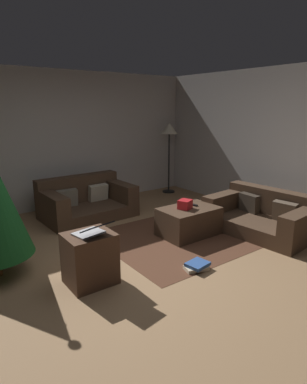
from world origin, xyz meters
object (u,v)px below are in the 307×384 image
object	(u,v)px
couch_right	(263,216)
corner_lamp	(169,134)
laptop	(92,231)
side_table	(90,259)
couch_left	(85,201)
gift_box	(185,204)
ottoman	(189,221)
book_stack	(197,266)
tv_remote	(193,205)

from	to	relation	value
couch_right	corner_lamp	world-z (taller)	corner_lamp
couch_right	laptop	xyz separation A→B (m)	(-2.90, 0.10, 0.39)
side_table	corner_lamp	distance (m)	4.33
corner_lamp	side_table	bearing A→B (deg)	-140.95
couch_left	gift_box	distance (m)	1.96
couch_left	laptop	bearing A→B (deg)	65.11
couch_right	gift_box	bearing A→B (deg)	58.02
ottoman	corner_lamp	xyz separation A→B (m)	(1.41, 2.23, 1.13)
laptop	book_stack	bearing A→B (deg)	-20.34
tv_remote	couch_right	bearing A→B (deg)	-44.56
book_stack	corner_lamp	xyz separation A→B (m)	(2.09, 3.14, 1.30)
couch_left	corner_lamp	world-z (taller)	corner_lamp
ottoman	side_table	bearing A→B (deg)	-167.37
corner_lamp	gift_box	bearing A→B (deg)	-123.70
couch_left	couch_right	size ratio (longest dim) A/B	0.97
couch_right	corner_lamp	size ratio (longest dim) A/B	1.04
couch_left	tv_remote	size ratio (longest dim) A/B	9.89
laptop	book_stack	size ratio (longest dim) A/B	1.32
side_table	couch_right	bearing A→B (deg)	-3.17
couch_right	gift_box	world-z (taller)	couch_right
ottoman	gift_box	size ratio (longest dim) A/B	4.67
side_table	tv_remote	bearing A→B (deg)	13.61
gift_box	side_table	world-z (taller)	side_table
gift_box	laptop	bearing A→B (deg)	-164.59
book_stack	corner_lamp	size ratio (longest dim) A/B	0.21
couch_right	couch_left	bearing A→B (deg)	35.16
laptop	corner_lamp	xyz separation A→B (m)	(3.25, 2.71, 0.71)
gift_box	book_stack	bearing A→B (deg)	-123.62
tv_remote	book_stack	bearing A→B (deg)	-139.63
ottoman	laptop	xyz separation A→B (m)	(-1.85, -0.48, 0.42)
couch_right	gift_box	xyz separation A→B (m)	(-1.13, 0.59, 0.25)
couch_left	ottoman	xyz separation A→B (m)	(0.89, -1.78, -0.06)
tv_remote	laptop	world-z (taller)	laptop
couch_left	side_table	world-z (taller)	couch_left
couch_left	laptop	size ratio (longest dim) A/B	3.67
corner_lamp	couch_left	bearing A→B (deg)	-168.86
gift_box	book_stack	size ratio (longest dim) A/B	0.58
tv_remote	laptop	size ratio (longest dim) A/B	0.37
couch_left	ottoman	distance (m)	1.99
tv_remote	side_table	world-z (taller)	side_table
gift_box	corner_lamp	distance (m)	2.80
book_stack	tv_remote	bearing A→B (deg)	49.71
tv_remote	corner_lamp	world-z (taller)	corner_lamp
laptop	couch_left	bearing A→B (deg)	67.06
tv_remote	laptop	distance (m)	2.07
side_table	book_stack	distance (m)	1.30
side_table	couch_left	bearing A→B (deg)	66.25
couch_left	corner_lamp	distance (m)	2.58
corner_lamp	laptop	bearing A→B (deg)	-140.22
couch_left	book_stack	world-z (taller)	couch_left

